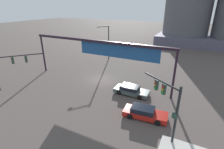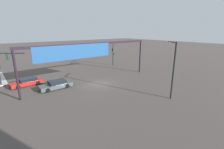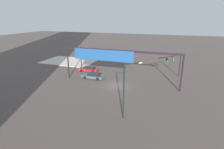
% 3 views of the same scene
% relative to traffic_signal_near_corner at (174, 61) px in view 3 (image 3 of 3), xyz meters
% --- Properties ---
extents(ground_plane, '(211.57, 211.57, 0.00)m').
position_rel_traffic_signal_near_corner_xyz_m(ground_plane, '(9.80, 8.25, -3.68)').
color(ground_plane, '#504642').
extents(sidewalk_corner, '(14.74, 9.93, 0.15)m').
position_rel_traffic_signal_near_corner_xyz_m(sidewalk_corner, '(28.81, -5.27, -3.60)').
color(sidewalk_corner, beige).
rests_on(sidewalk_corner, ground).
extents(traffic_signal_near_corner, '(4.57, 4.97, 5.19)m').
position_rel_traffic_signal_near_corner_xyz_m(traffic_signal_near_corner, '(0.00, 0.00, 0.00)').
color(traffic_signal_near_corner, black).
rests_on(traffic_signal_near_corner, ground).
extents(traffic_signal_opposite_side, '(3.72, 2.99, 5.56)m').
position_rel_traffic_signal_near_corner_xyz_m(traffic_signal_opposite_side, '(21.46, -0.16, 0.11)').
color(traffic_signal_opposite_side, black).
rests_on(traffic_signal_opposite_side, ground).
extents(streetlamp_curved_arm, '(1.93, 2.41, 7.26)m').
position_rel_traffic_signal_near_corner_xyz_m(streetlamp_curved_arm, '(5.39, 18.65, 0.63)').
color(streetlamp_curved_arm, black).
rests_on(streetlamp_curved_arm, ground).
extents(overhead_sign_gantry, '(22.75, 0.43, 6.65)m').
position_rel_traffic_signal_near_corner_xyz_m(overhead_sign_gantry, '(10.94, 7.33, 1.88)').
color(overhead_sign_gantry, black).
rests_on(overhead_sign_gantry, ground).
extents(sedan_car_approaching, '(4.71, 1.99, 1.21)m').
position_rel_traffic_signal_near_corner_xyz_m(sedan_car_approaching, '(15.89, 5.99, -3.10)').
color(sedan_car_approaching, '#43514F').
rests_on(sedan_car_approaching, ground).
extents(sedan_car_waiting_far, '(4.83, 2.20, 1.21)m').
position_rel_traffic_signal_near_corner_xyz_m(sedan_car_waiting_far, '(19.05, 1.74, -3.10)').
color(sedan_car_waiting_far, red).
rests_on(sedan_car_waiting_far, ground).
extents(fire_hydrant_on_curb, '(0.33, 0.22, 0.71)m').
position_rel_traffic_signal_near_corner_xyz_m(fire_hydrant_on_curb, '(27.45, -6.64, -3.19)').
color(fire_hydrant_on_curb, gold).
rests_on(fire_hydrant_on_curb, sidewalk_corner).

